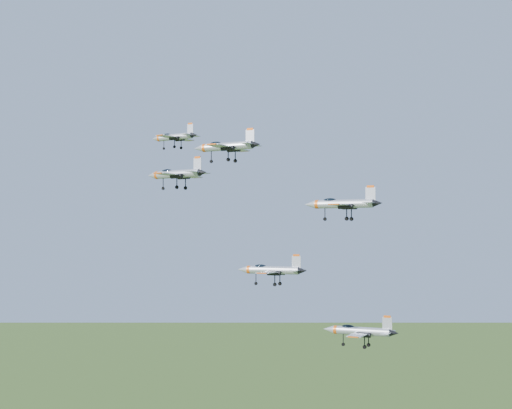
% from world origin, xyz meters
% --- Properties ---
extents(jet_lead, '(11.18, 9.29, 2.99)m').
position_xyz_m(jet_lead, '(-19.62, 7.47, 140.93)').
color(jet_lead, '#AEB1BB').
extents(jet_left_high, '(13.45, 11.06, 3.60)m').
position_xyz_m(jet_left_high, '(-4.87, 1.59, 137.61)').
color(jet_left_high, '#AEB1BB').
extents(jet_right_high, '(11.46, 9.52, 3.06)m').
position_xyz_m(jet_right_high, '(-3.80, -15.64, 131.40)').
color(jet_right_high, '#AEB1BB').
extents(jet_left_low, '(13.62, 11.19, 3.65)m').
position_xyz_m(jet_left_low, '(15.08, 5.50, 127.34)').
color(jet_left_low, '#AEB1BB').
extents(jet_right_low, '(10.59, 8.74, 2.83)m').
position_xyz_m(jet_right_low, '(12.22, -15.60, 117.21)').
color(jet_right_low, '#AEB1BB').
extents(jet_trail, '(11.49, 9.46, 3.08)m').
position_xyz_m(jet_trail, '(21.73, -5.38, 108.04)').
color(jet_trail, '#AEB1BB').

